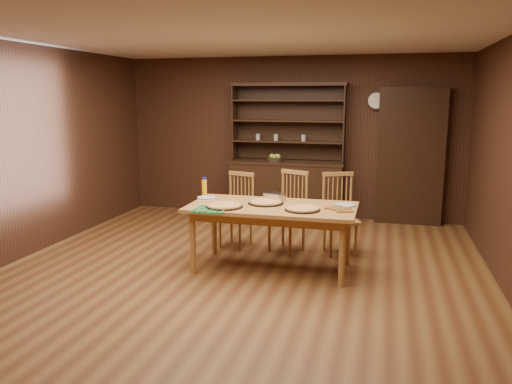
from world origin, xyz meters
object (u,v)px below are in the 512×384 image
(dining_table, at_px, (272,213))
(juice_bottle, at_px, (204,187))
(chair_center, at_px, (290,209))
(chair_right, at_px, (339,211))
(chair_left, at_px, (238,207))
(china_hutch, at_px, (287,182))

(dining_table, xyz_separation_m, juice_bottle, (-0.95, 0.36, 0.19))
(juice_bottle, bearing_deg, chair_center, 22.33)
(chair_right, bearing_deg, chair_left, 159.61)
(chair_left, distance_m, chair_right, 1.32)
(chair_left, relative_size, chair_right, 0.96)
(china_hutch, height_order, chair_center, china_hutch)
(chair_left, height_order, chair_right, chair_right)
(chair_left, bearing_deg, dining_table, -37.17)
(dining_table, bearing_deg, chair_left, 128.52)
(chair_center, height_order, chair_right, chair_center)
(juice_bottle, bearing_deg, chair_right, 16.72)
(chair_center, distance_m, chair_right, 0.62)
(china_hutch, distance_m, chair_left, 1.69)
(chair_left, height_order, chair_center, chair_center)
(china_hutch, xyz_separation_m, juice_bottle, (-0.63, -2.11, 0.26))
(dining_table, bearing_deg, juice_bottle, 159.22)
(dining_table, height_order, chair_center, chair_center)
(chair_center, height_order, juice_bottle, chair_center)
(china_hutch, bearing_deg, chair_left, -101.26)
(dining_table, relative_size, chair_right, 1.84)
(chair_left, relative_size, chair_center, 0.95)
(chair_left, xyz_separation_m, chair_center, (0.71, -0.04, 0.03))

